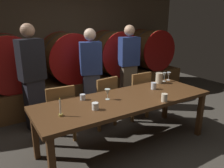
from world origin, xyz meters
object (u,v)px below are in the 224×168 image
(wine_barrel_left, at_px, (8,63))
(wine_barrel_far_right, at_px, (149,50))
(dining_table, at_px, (126,103))
(cup_center_right, at_px, (164,98))
(guest_center, at_px, (91,72))
(guest_right, at_px, (129,66))
(pitcher, at_px, (159,78))
(wine_glass_center, at_px, (164,75))
(cup_far_right, at_px, (154,86))
(chair_center, at_px, (104,99))
(wine_barrel_right, at_px, (113,53))
(guest_left, at_px, (33,77))
(cup_far_left, at_px, (95,106))
(cup_center_left, at_px, (83,97))
(wine_barrel_center, at_px, (68,57))
(chair_left, at_px, (60,111))
(wine_glass_left, at_px, (107,92))
(candle_center, at_px, (61,111))
(chair_right, at_px, (137,93))
(wine_glass_right, at_px, (169,74))

(wine_barrel_left, height_order, wine_barrel_far_right, same)
(wine_barrel_left, height_order, dining_table, wine_barrel_left)
(cup_center_right, bearing_deg, dining_table, 134.40)
(guest_center, xyz_separation_m, guest_right, (0.85, -0.02, 0.02))
(cup_center_right, bearing_deg, guest_center, 99.70)
(pitcher, height_order, wine_glass_center, pitcher)
(cup_far_right, bearing_deg, cup_center_right, -117.00)
(chair_center, height_order, cup_center_right, chair_center)
(wine_barrel_right, xyz_separation_m, guest_right, (-0.13, -0.80, -0.16))
(wine_barrel_far_right, bearing_deg, dining_table, -137.21)
(dining_table, relative_size, chair_center, 2.83)
(guest_left, xyz_separation_m, wine_glass_center, (2.01, -0.89, -0.04))
(dining_table, bearing_deg, cup_far_right, 9.44)
(guest_right, height_order, cup_far_left, guest_right)
(wine_barrel_right, distance_m, guest_right, 0.83)
(dining_table, bearing_deg, cup_center_left, 153.73)
(wine_barrel_left, xyz_separation_m, wine_barrel_center, (1.13, 0.00, 0.00))
(cup_center_right, bearing_deg, wine_barrel_center, 99.94)
(chair_left, bearing_deg, guest_right, -156.27)
(wine_glass_left, relative_size, wine_glass_center, 0.94)
(cup_center_left, relative_size, cup_center_right, 0.71)
(guest_right, bearing_deg, pitcher, 99.93)
(guest_right, bearing_deg, candle_center, 46.06)
(guest_center, bearing_deg, cup_center_left, 75.34)
(wine_barrel_left, distance_m, wine_barrel_far_right, 3.37)
(guest_center, xyz_separation_m, cup_center_right, (0.27, -1.60, -0.04))
(chair_right, relative_size, cup_far_right, 8.33)
(guest_right, relative_size, cup_center_left, 21.85)
(chair_right, bearing_deg, dining_table, 42.59)
(wine_barrel_left, relative_size, guest_left, 0.59)
(candle_center, bearing_deg, wine_glass_right, 11.47)
(guest_center, relative_size, guest_right, 0.97)
(cup_far_right, bearing_deg, wine_glass_center, 27.29)
(chair_left, height_order, wine_glass_center, wine_glass_center)
(guest_right, bearing_deg, chair_center, 42.15)
(pitcher, height_order, cup_far_right, pitcher)
(guest_right, bearing_deg, cup_center_right, 81.53)
(chair_left, distance_m, candle_center, 0.79)
(chair_right, distance_m, guest_center, 0.93)
(candle_center, distance_m, cup_far_right, 1.55)
(wine_barrel_right, xyz_separation_m, guest_left, (-2.01, -0.79, -0.13))
(wine_barrel_right, relative_size, chair_left, 1.15)
(cup_far_left, height_order, cup_far_right, cup_far_right)
(wine_barrel_right, height_order, cup_far_left, wine_barrel_right)
(wine_barrel_far_right, bearing_deg, guest_right, -147.28)
(wine_barrel_left, relative_size, chair_right, 1.15)
(chair_center, bearing_deg, cup_far_left, 47.01)
(guest_center, height_order, wine_glass_right, guest_center)
(wine_barrel_far_right, xyz_separation_m, guest_center, (-2.09, -0.79, -0.18))
(chair_right, relative_size, guest_right, 0.53)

